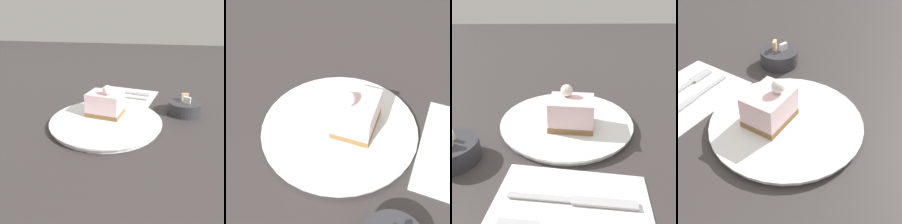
% 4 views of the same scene
% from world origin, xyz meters
% --- Properties ---
extents(ground_plane, '(4.00, 4.00, 0.00)m').
position_xyz_m(ground_plane, '(0.00, 0.00, 0.00)').
color(ground_plane, '#383333').
extents(plate, '(0.29, 0.29, 0.01)m').
position_xyz_m(plate, '(-0.02, -0.02, 0.01)').
color(plate, white).
rests_on(plate, ground_plane).
extents(cake_slice, '(0.08, 0.10, 0.09)m').
position_xyz_m(cake_slice, '(-0.05, -0.02, 0.05)').
color(cake_slice, olive).
rests_on(cake_slice, plate).
extents(napkin, '(0.21, 0.24, 0.00)m').
position_xyz_m(napkin, '(-0.26, -0.01, 0.00)').
color(napkin, white).
rests_on(napkin, ground_plane).
extents(knife, '(0.04, 0.18, 0.00)m').
position_xyz_m(knife, '(-0.23, -0.03, 0.01)').
color(knife, '#B2B2B7').
rests_on(knife, napkin).
extents(sugar_bowl, '(0.09, 0.09, 0.06)m').
position_xyz_m(sugar_bowl, '(-0.13, 0.19, 0.02)').
color(sugar_bowl, '#333338').
rests_on(sugar_bowl, ground_plane).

